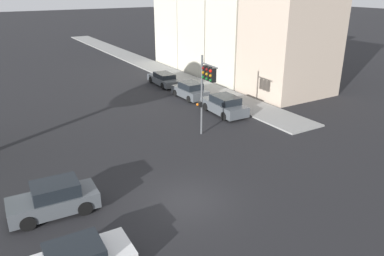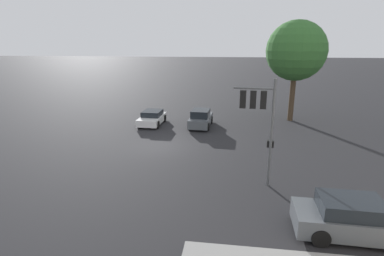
{
  "view_description": "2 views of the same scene",
  "coord_description": "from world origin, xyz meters",
  "px_view_note": "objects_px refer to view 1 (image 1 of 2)",
  "views": [
    {
      "loc": [
        -8.03,
        -13.74,
        10.0
      ],
      "look_at": [
        2.95,
        4.36,
        1.81
      ],
      "focal_mm": 35.0,
      "sensor_mm": 36.0,
      "label": 1
    },
    {
      "loc": [
        20.15,
        5.01,
        7.21
      ],
      "look_at": [
        0.51,
        2.32,
        1.6
      ],
      "focal_mm": 28.0,
      "sensor_mm": 36.0,
      "label": 2
    }
  ],
  "objects_px": {
    "traffic_signal": "(206,81)",
    "parked_car_0": "(224,105)",
    "parked_car_2": "(164,79)",
    "parked_car_1": "(190,91)",
    "crossing_car_1": "(54,199)"
  },
  "relations": [
    {
      "from": "traffic_signal",
      "to": "crossing_car_1",
      "type": "bearing_deg",
      "value": 24.47
    },
    {
      "from": "crossing_car_1",
      "to": "parked_car_2",
      "type": "height_order",
      "value": "crossing_car_1"
    },
    {
      "from": "traffic_signal",
      "to": "parked_car_1",
      "type": "relative_size",
      "value": 1.41
    },
    {
      "from": "parked_car_0",
      "to": "parked_car_1",
      "type": "relative_size",
      "value": 1.13
    },
    {
      "from": "traffic_signal",
      "to": "parked_car_0",
      "type": "xyz_separation_m",
      "value": [
        4.06,
        3.44,
        -3.28
      ]
    },
    {
      "from": "parked_car_2",
      "to": "parked_car_1",
      "type": "bearing_deg",
      "value": -179.53
    },
    {
      "from": "parked_car_2",
      "to": "parked_car_0",
      "type": "bearing_deg",
      "value": -179.0
    },
    {
      "from": "traffic_signal",
      "to": "parked_car_2",
      "type": "height_order",
      "value": "traffic_signal"
    },
    {
      "from": "traffic_signal",
      "to": "parked_car_0",
      "type": "bearing_deg",
      "value": -135.52
    },
    {
      "from": "traffic_signal",
      "to": "parked_car_2",
      "type": "relative_size",
      "value": 1.19
    },
    {
      "from": "parked_car_0",
      "to": "parked_car_1",
      "type": "distance_m",
      "value": 5.4
    },
    {
      "from": "parked_car_1",
      "to": "crossing_car_1",
      "type": "bearing_deg",
      "value": 129.24
    },
    {
      "from": "parked_car_0",
      "to": "crossing_car_1",
      "type": "bearing_deg",
      "value": 118.21
    },
    {
      "from": "traffic_signal",
      "to": "parked_car_1",
      "type": "distance_m",
      "value": 10.27
    },
    {
      "from": "crossing_car_1",
      "to": "parked_car_0",
      "type": "height_order",
      "value": "crossing_car_1"
    }
  ]
}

